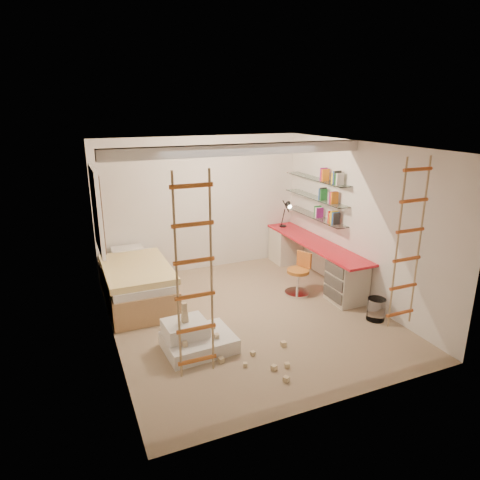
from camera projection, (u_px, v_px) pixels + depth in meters
name	position (u px, v px, depth m)	size (l,w,h in m)	color
floor	(247.00, 316.00, 6.67)	(4.50, 4.50, 0.00)	#93795F
ceiling_beam	(240.00, 150.00, 6.17)	(4.00, 0.18, 0.16)	white
window_frame	(97.00, 210.00, 6.79)	(0.06, 1.15, 1.35)	white
window_blind	(99.00, 209.00, 6.80)	(0.02, 1.00, 1.20)	#4C2D1E
rope_ladder_left	(195.00, 279.00, 4.17)	(0.41, 0.04, 2.13)	#CE6723
rope_ladder_right	(408.00, 245.00, 5.18)	(0.41, 0.04, 2.13)	#C85022
waste_bin	(376.00, 309.00, 6.49)	(0.28, 0.28, 0.34)	white
desk	(313.00, 259.00, 7.94)	(0.56, 2.80, 0.75)	red
shelves	(316.00, 198.00, 7.90)	(0.25, 1.80, 0.71)	white
bed	(136.00, 282.00, 7.09)	(1.02, 2.00, 0.69)	#AD7F51
task_lamp	(287.00, 210.00, 8.54)	(0.14, 0.36, 0.57)	black
swivel_chair	(299.00, 279.00, 7.36)	(0.57, 0.57, 0.74)	#B46722
play_platform	(195.00, 338.00, 5.71)	(0.95, 0.76, 0.40)	silver
toy_blocks	(231.00, 343.00, 5.52)	(1.38, 1.26, 0.67)	#CCB284
books	(316.00, 192.00, 7.87)	(0.14, 0.58, 0.92)	#262626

